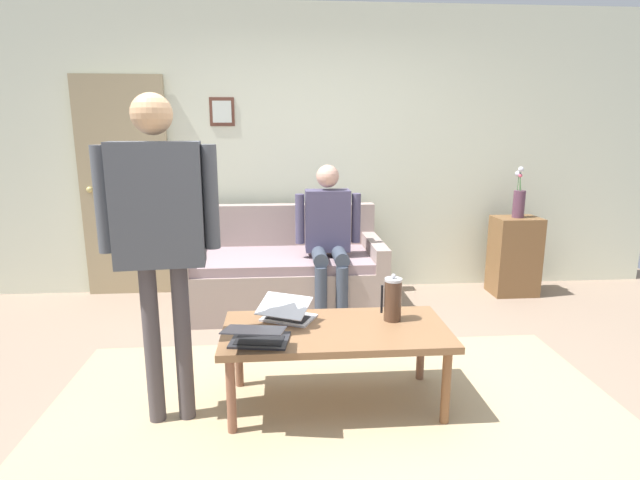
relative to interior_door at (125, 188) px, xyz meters
The scene contains 13 objects.
ground_plane 2.90m from the interior_door, 129.05° to the left, with size 7.68×7.68×0.00m, color gray.
area_rug 3.05m from the interior_door, 127.66° to the left, with size 3.30×1.91×0.01m, color tan.
back_wall 1.74m from the interior_door, behind, with size 7.04×0.11×2.70m.
interior_door is the anchor object (origin of this frame).
couch 1.71m from the interior_door, 161.06° to the left, with size 1.72×0.90×0.88m.
coffee_table 2.86m from the interior_door, 128.92° to the left, with size 1.28×0.62×0.47m.
laptop_left 2.57m from the interior_door, 126.10° to the left, with size 0.38×0.36×0.15m.
laptop_center 2.76m from the interior_door, 119.27° to the left, with size 0.35×0.40×0.14m.
french_press 2.99m from the interior_door, 135.26° to the left, with size 0.12×0.10×0.28m.
side_shelf 3.76m from the interior_door, behind, with size 0.42×0.32×0.75m.
flower_vase 3.70m from the interior_door, behind, with size 0.11×0.11×0.48m.
person_standing 2.41m from the interior_door, 110.36° to the left, with size 0.61×0.24×1.74m.
person_seated 2.01m from the interior_door, 158.44° to the left, with size 0.55×0.51×1.28m.
Camera 1 is at (0.25, 2.71, 1.57)m, focal length 28.12 mm.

